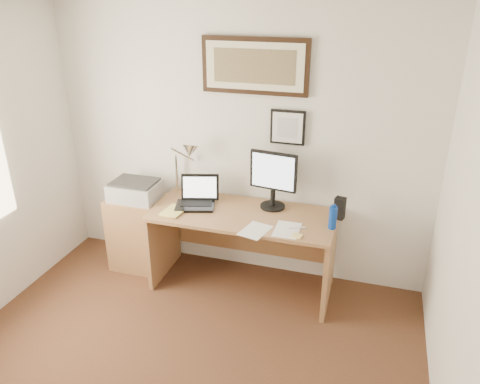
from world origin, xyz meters
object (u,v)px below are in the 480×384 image
at_px(laptop, 197,199).
at_px(lcd_monitor, 273,177).
at_px(water_bottle, 333,218).
at_px(printer, 135,190).
at_px(desk, 245,232).
at_px(side_cabinet, 139,232).
at_px(book, 166,209).

height_order(laptop, lcd_monitor, lcd_monitor).
xyz_separation_m(water_bottle, printer, (-1.83, 0.09, -0.03)).
bearing_deg(water_bottle, printer, 177.15).
bearing_deg(printer, desk, 2.42).
bearing_deg(water_bottle, laptop, 175.66).
distance_m(laptop, printer, 0.62).
relative_size(laptop, printer, 0.89).
xyz_separation_m(side_cabinet, laptop, (0.63, -0.01, 0.44)).
xyz_separation_m(side_cabinet, water_bottle, (1.85, -0.10, 0.48)).
height_order(book, desk, book).
height_order(side_cabinet, lcd_monitor, lcd_monitor).
relative_size(side_cabinet, book, 3.12).
bearing_deg(side_cabinet, lcd_monitor, 5.85).
distance_m(side_cabinet, desk, 1.08).
bearing_deg(laptop, desk, 5.67).
relative_size(side_cabinet, printer, 1.66).
bearing_deg(side_cabinet, printer, -34.72).
bearing_deg(book, desk, 18.98).
bearing_deg(book, water_bottle, 3.66).
xyz_separation_m(book, lcd_monitor, (0.89, 0.33, 0.28)).
relative_size(book, desk, 0.15).
bearing_deg(desk, printer, -177.58).
distance_m(water_bottle, book, 1.45).
distance_m(water_bottle, laptop, 1.22).
height_order(desk, laptop, laptop).
xyz_separation_m(water_bottle, lcd_monitor, (-0.55, 0.23, 0.20)).
height_order(side_cabinet, water_bottle, water_bottle).
xyz_separation_m(water_bottle, book, (-1.44, -0.09, -0.09)).
relative_size(laptop, lcd_monitor, 0.75).
distance_m(book, printer, 0.44).
bearing_deg(printer, book, -25.02).
relative_size(water_bottle, printer, 0.43).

